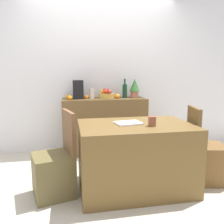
{
  "coord_description": "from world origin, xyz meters",
  "views": [
    {
      "loc": [
        -0.56,
        -2.74,
        1.28
      ],
      "look_at": [
        0.04,
        0.39,
        0.76
      ],
      "focal_mm": 37.18,
      "sensor_mm": 36.0,
      "label": 1
    }
  ],
  "objects_px": {
    "ceramic_vase": "(92,94)",
    "chair_near_window": "(55,171)",
    "open_book": "(128,123)",
    "sideboard_console": "(105,126)",
    "coffee_cup": "(152,121)",
    "potted_plant": "(135,87)",
    "wine_bottle": "(125,91)",
    "coffee_maker": "(78,90)",
    "fruit_bowl": "(107,96)",
    "chair_by_corner": "(205,160)",
    "dining_table": "(135,156)"
  },
  "relations": [
    {
      "from": "ceramic_vase",
      "to": "chair_near_window",
      "type": "bearing_deg",
      "value": -112.71
    },
    {
      "from": "open_book",
      "to": "chair_near_window",
      "type": "relative_size",
      "value": 0.31
    },
    {
      "from": "sideboard_console",
      "to": "coffee_cup",
      "type": "height_order",
      "value": "sideboard_console"
    },
    {
      "from": "sideboard_console",
      "to": "potted_plant",
      "type": "relative_size",
      "value": 4.31
    },
    {
      "from": "wine_bottle",
      "to": "coffee_cup",
      "type": "xyz_separation_m",
      "value": [
        -0.05,
        -1.4,
        -0.22
      ]
    },
    {
      "from": "open_book",
      "to": "coffee_cup",
      "type": "bearing_deg",
      "value": -42.94
    },
    {
      "from": "sideboard_console",
      "to": "potted_plant",
      "type": "distance_m",
      "value": 0.79
    },
    {
      "from": "wine_bottle",
      "to": "coffee_maker",
      "type": "xyz_separation_m",
      "value": [
        -0.75,
        0.0,
        0.03
      ]
    },
    {
      "from": "fruit_bowl",
      "to": "open_book",
      "type": "bearing_deg",
      "value": -88.65
    },
    {
      "from": "fruit_bowl",
      "to": "chair_by_corner",
      "type": "height_order",
      "value": "fruit_bowl"
    },
    {
      "from": "ceramic_vase",
      "to": "chair_near_window",
      "type": "height_order",
      "value": "ceramic_vase"
    },
    {
      "from": "coffee_cup",
      "to": "chair_by_corner",
      "type": "bearing_deg",
      "value": 9.6
    },
    {
      "from": "fruit_bowl",
      "to": "dining_table",
      "type": "relative_size",
      "value": 0.21
    },
    {
      "from": "wine_bottle",
      "to": "coffee_cup",
      "type": "bearing_deg",
      "value": -91.86
    },
    {
      "from": "wine_bottle",
      "to": "coffee_cup",
      "type": "distance_m",
      "value": 1.42
    },
    {
      "from": "potted_plant",
      "to": "chair_near_window",
      "type": "distance_m",
      "value": 1.95
    },
    {
      "from": "ceramic_vase",
      "to": "chair_near_window",
      "type": "xyz_separation_m",
      "value": [
        -0.53,
        -1.28,
        -0.71
      ]
    },
    {
      "from": "coffee_cup",
      "to": "chair_near_window",
      "type": "height_order",
      "value": "chair_near_window"
    },
    {
      "from": "fruit_bowl",
      "to": "potted_plant",
      "type": "distance_m",
      "value": 0.48
    },
    {
      "from": "fruit_bowl",
      "to": "chair_by_corner",
      "type": "distance_m",
      "value": 1.74
    },
    {
      "from": "fruit_bowl",
      "to": "coffee_maker",
      "type": "bearing_deg",
      "value": 180.0
    },
    {
      "from": "chair_near_window",
      "to": "chair_by_corner",
      "type": "relative_size",
      "value": 1.0
    },
    {
      "from": "fruit_bowl",
      "to": "coffee_cup",
      "type": "xyz_separation_m",
      "value": [
        0.25,
        -1.4,
        -0.14
      ]
    },
    {
      "from": "ceramic_vase",
      "to": "coffee_cup",
      "type": "xyz_separation_m",
      "value": [
        0.49,
        -1.4,
        -0.18
      ]
    },
    {
      "from": "coffee_maker",
      "to": "open_book",
      "type": "distance_m",
      "value": 1.38
    },
    {
      "from": "wine_bottle",
      "to": "chair_near_window",
      "type": "height_order",
      "value": "wine_bottle"
    },
    {
      "from": "sideboard_console",
      "to": "chair_near_window",
      "type": "bearing_deg",
      "value": -119.97
    },
    {
      "from": "fruit_bowl",
      "to": "potted_plant",
      "type": "xyz_separation_m",
      "value": [
        0.46,
        -0.0,
        0.13
      ]
    },
    {
      "from": "coffee_cup",
      "to": "fruit_bowl",
      "type": "bearing_deg",
      "value": 100.09
    },
    {
      "from": "sideboard_console",
      "to": "coffee_maker",
      "type": "xyz_separation_m",
      "value": [
        -0.42,
        0.0,
        0.59
      ]
    },
    {
      "from": "dining_table",
      "to": "coffee_maker",
      "type": "bearing_deg",
      "value": 113.67
    },
    {
      "from": "dining_table",
      "to": "fruit_bowl",
      "type": "bearing_deg",
      "value": 94.66
    },
    {
      "from": "sideboard_console",
      "to": "coffee_cup",
      "type": "bearing_deg",
      "value": -78.38
    },
    {
      "from": "fruit_bowl",
      "to": "ceramic_vase",
      "type": "height_order",
      "value": "ceramic_vase"
    },
    {
      "from": "sideboard_console",
      "to": "ceramic_vase",
      "type": "bearing_deg",
      "value": 180.0
    },
    {
      "from": "fruit_bowl",
      "to": "open_book",
      "type": "height_order",
      "value": "fruit_bowl"
    },
    {
      "from": "potted_plant",
      "to": "dining_table",
      "type": "relative_size",
      "value": 0.25
    },
    {
      "from": "wine_bottle",
      "to": "sideboard_console",
      "type": "bearing_deg",
      "value": 180.0
    },
    {
      "from": "potted_plant",
      "to": "open_book",
      "type": "xyz_separation_m",
      "value": [
        -0.43,
        -1.26,
        -0.31
      ]
    },
    {
      "from": "ceramic_vase",
      "to": "potted_plant",
      "type": "relative_size",
      "value": 0.53
    },
    {
      "from": "open_book",
      "to": "coffee_cup",
      "type": "relative_size",
      "value": 2.72
    },
    {
      "from": "wine_bottle",
      "to": "ceramic_vase",
      "type": "distance_m",
      "value": 0.54
    },
    {
      "from": "open_book",
      "to": "coffee_cup",
      "type": "height_order",
      "value": "coffee_cup"
    },
    {
      "from": "sideboard_console",
      "to": "potted_plant",
      "type": "bearing_deg",
      "value": -0.0
    },
    {
      "from": "fruit_bowl",
      "to": "chair_by_corner",
      "type": "xyz_separation_m",
      "value": [
        0.98,
        -1.28,
        -0.67
      ]
    },
    {
      "from": "dining_table",
      "to": "coffee_cup",
      "type": "distance_m",
      "value": 0.46
    },
    {
      "from": "fruit_bowl",
      "to": "dining_table",
      "type": "distance_m",
      "value": 1.4
    },
    {
      "from": "ceramic_vase",
      "to": "coffee_cup",
      "type": "relative_size",
      "value": 1.61
    },
    {
      "from": "sideboard_console",
      "to": "chair_by_corner",
      "type": "xyz_separation_m",
      "value": [
        1.02,
        -1.28,
        -0.18
      ]
    },
    {
      "from": "potted_plant",
      "to": "wine_bottle",
      "type": "bearing_deg",
      "value": 180.0
    }
  ]
}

